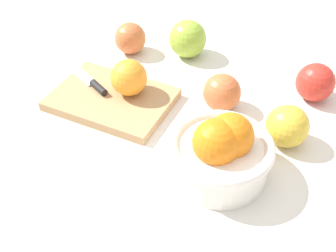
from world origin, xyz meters
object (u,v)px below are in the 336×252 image
cutting_board (112,99)px  apple_front_right_2 (188,39)px  apple_front_left_2 (222,92)px  apple_front_left_3 (315,82)px  knife (90,81)px  apple_front_left (287,126)px  apple_front_right (130,38)px  bowl (221,151)px  orange_on_board (128,78)px

cutting_board → apple_front_right_2: apple_front_right_2 is taller
apple_front_left_2 → apple_front_left_3: bearing=-135.4°
knife → apple_front_left_2: (-0.24, -0.10, 0.01)m
knife → apple_front_left_3: apple_front_left_3 is taller
apple_front_left → apple_front_left_2: bearing=-8.3°
apple_front_right → apple_front_left_3: (-0.40, -0.07, 0.00)m
apple_front_right_2 → apple_front_left_2: size_ratio=1.15×
bowl → cutting_board: bearing=-8.5°
bowl → apple_front_left: size_ratio=2.24×
apple_front_right_2 → apple_front_left_3: (-0.29, -0.01, -0.00)m
bowl → orange_on_board: bowl is taller
apple_front_left → apple_front_left_2: (0.14, -0.02, -0.00)m
orange_on_board → apple_front_right: (0.11, -0.14, -0.02)m
apple_front_right → apple_front_left_2: 0.27m
cutting_board → apple_front_right_2: 0.23m
apple_front_right → apple_front_left_2: (-0.27, 0.06, 0.00)m
apple_front_left_2 → apple_front_left_3: apple_front_left_3 is taller
apple_front_left_2 → apple_front_left_3: 0.18m
apple_front_left_2 → cutting_board: bearing=31.5°
cutting_board → apple_front_left: bearing=-164.2°
knife → apple_front_left_3: 0.44m
apple_front_left_2 → apple_front_right: bearing=-12.3°
orange_on_board → apple_front_left_3: size_ratio=0.94×
orange_on_board → apple_front_left: (-0.29, -0.06, -0.02)m
cutting_board → apple_front_right: bearing=-62.3°
orange_on_board → apple_front_left: bearing=-168.1°
cutting_board → apple_front_left_3: bearing=-142.4°
orange_on_board → bowl: bearing=164.4°
bowl → knife: bowl is taller
bowl → knife: 0.33m
bowl → apple_front_right_2: bowl is taller
apple_front_left_3 → knife: bearing=31.9°
orange_on_board → apple_front_left: orange_on_board is taller
cutting_board → orange_on_board: (-0.02, -0.03, 0.04)m
apple_front_left_2 → apple_front_left_3: size_ratio=0.96×
bowl → apple_front_left_3: bearing=-100.2°
apple_front_left → apple_front_left_3: bearing=-87.4°
apple_front_left_3 → apple_front_left: bearing=92.6°
cutting_board → orange_on_board: orange_on_board is taller
orange_on_board → apple_front_left_2: size_ratio=0.97×
bowl → apple_front_left_2: bowl is taller
bowl → orange_on_board: size_ratio=2.38×
bowl → apple_front_right: bearing=-30.7°
cutting_board → knife: bearing=-7.2°
cutting_board → knife: knife is taller
apple_front_right_2 → bowl: bearing=131.3°
bowl → apple_front_left: bowl is taller
apple_front_right → apple_front_left_2: size_ratio=0.98×
knife → apple_front_right_2: size_ratio=1.86×
cutting_board → orange_on_board: bearing=-129.7°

